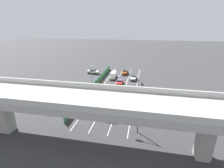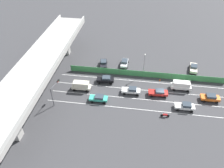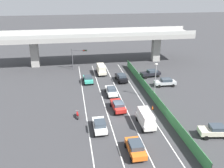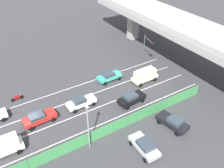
{
  "view_description": "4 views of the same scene",
  "coord_description": "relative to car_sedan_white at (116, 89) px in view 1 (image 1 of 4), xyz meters",
  "views": [
    {
      "loc": [
        -7.22,
        49.96,
        18.07
      ],
      "look_at": [
        1.45,
        7.19,
        2.22
      ],
      "focal_mm": 26.88,
      "sensor_mm": 36.0,
      "label": 1
    },
    {
      "loc": [
        -38.93,
        6.73,
        34.44
      ],
      "look_at": [
        0.76,
        12.38,
        1.79
      ],
      "focal_mm": 34.13,
      "sensor_mm": 36.0,
      "label": 2
    },
    {
      "loc": [
        -7.0,
        -35.96,
        19.48
      ],
      "look_at": [
        0.65,
        9.66,
        1.4
      ],
      "focal_mm": 40.71,
      "sensor_mm": 36.0,
      "label": 3
    },
    {
      "loc": [
        27.41,
        -3.99,
        24.3
      ],
      "look_at": [
        0.12,
        13.09,
        2.08
      ],
      "focal_mm": 40.2,
      "sensor_mm": 36.0,
      "label": 4
    }
  ],
  "objects": [
    {
      "name": "lane_line_mid_left",
      "position": [
        -1.85,
        -3.18,
        -0.89
      ],
      "size": [
        0.14,
        44.79,
        0.01
      ],
      "primitive_type": "cube",
      "color": "silver",
      "rests_on": "ground"
    },
    {
      "name": "car_van_white",
      "position": [
        3.18,
        -11.97,
        0.4
      ],
      "size": [
        2.05,
        4.88,
        2.29
      ],
      "color": "silver",
      "rests_on": "ground"
    },
    {
      "name": "parked_sedan_dark",
      "position": [
        10.52,
        8.65,
        0.01
      ],
      "size": [
        4.67,
        2.59,
        1.6
      ],
      "color": "black",
      "rests_on": "ground"
    },
    {
      "name": "motorcycle",
      "position": [
        -6.65,
        -7.73,
        -0.43
      ],
      "size": [
        0.6,
        1.95,
        0.93
      ],
      "color": "black",
      "rests_on": "ground"
    },
    {
      "name": "car_taxi_teal",
      "position": [
        -3.79,
        7.3,
        -0.03
      ],
      "size": [
        2.06,
        4.28,
        1.53
      ],
      "color": "teal",
      "rests_on": "ground"
    },
    {
      "name": "car_hatchback_white",
      "position": [
        -3.67,
        -12.19,
        -0.01
      ],
      "size": [
        1.99,
        4.37,
        1.62
      ],
      "color": "silver",
      "rests_on": "ground"
    },
    {
      "name": "car_sedan_white",
      "position": [
        0.0,
        0.0,
        0.0
      ],
      "size": [
        2.0,
        4.51,
        1.64
      ],
      "color": "white",
      "rests_on": "ground"
    },
    {
      "name": "lane_line_right_edge",
      "position": [
        4.96,
        -3.18,
        -0.89
      ],
      "size": [
        0.14,
        44.79,
        0.01
      ],
      "primitive_type": "cube",
      "color": "silver",
      "rests_on": "ground"
    },
    {
      "name": "elevated_overpass",
      "position": [
        -0.15,
        21.21,
        5.97
      ],
      "size": [
        49.89,
        8.08,
        8.64
      ],
      "color": "#A09E99",
      "rests_on": "ground"
    },
    {
      "name": "car_van_cream",
      "position": [
        -0.33,
        12.33,
        0.38
      ],
      "size": [
        2.15,
        4.68,
        2.25
      ],
      "color": "beige",
      "rests_on": "ground"
    },
    {
      "name": "lane_line_left_edge",
      "position": [
        -5.26,
        -3.18,
        -0.89
      ],
      "size": [
        0.14,
        44.79,
        0.01
      ],
      "primitive_type": "cube",
      "color": "silver",
      "rests_on": "ground"
    },
    {
      "name": "traffic_cone",
      "position": [
        5.87,
        -7.06,
        -0.55
      ],
      "size": [
        0.47,
        0.47,
        0.72
      ],
      "color": "orange",
      "rests_on": "ground"
    },
    {
      "name": "parked_sedan_cream",
      "position": [
        11.84,
        -16.31,
        0.03
      ],
      "size": [
        4.75,
        2.6,
        1.68
      ],
      "color": "beige",
      "rests_on": "ground"
    },
    {
      "name": "green_fence",
      "position": [
        7.07,
        -3.18,
        -0.02
      ],
      "size": [
        0.1,
        40.89,
        1.74
      ],
      "color": "#3D8E4C",
      "rests_on": "ground"
    },
    {
      "name": "car_sedan_black",
      "position": [
        3.35,
        6.88,
        0.04
      ],
      "size": [
        2.25,
        4.52,
        1.68
      ],
      "color": "black",
      "rests_on": "ground"
    },
    {
      "name": "car_sedan_red",
      "position": [
        0.09,
        -6.43,
        0.0
      ],
      "size": [
        2.19,
        4.63,
        1.59
      ],
      "color": "red",
      "rests_on": "ground"
    },
    {
      "name": "traffic_light",
      "position": [
        -5.47,
        16.82,
        2.77
      ],
      "size": [
        3.68,
        1.02,
        5.1
      ],
      "color": "#47474C",
      "rests_on": "ground"
    },
    {
      "name": "lane_line_mid_right",
      "position": [
        1.55,
        -3.18,
        -0.89
      ],
      "size": [
        0.14,
        44.79,
        0.01
      ],
      "primitive_type": "cube",
      "color": "silver",
      "rests_on": "ground"
    },
    {
      "name": "car_taxi_orange",
      "position": [
        0.01,
        -18.31,
        0.04
      ],
      "size": [
        2.06,
        4.28,
        1.68
      ],
      "color": "orange",
      "rests_on": "ground"
    },
    {
      "name": "parked_wagon_silver",
      "position": [
        11.78,
        2.79,
        -0.01
      ],
      "size": [
        4.41,
        2.17,
        1.57
      ],
      "color": "#B2B5B7",
      "rests_on": "ground"
    },
    {
      "name": "ground_plane",
      "position": [
        -0.15,
        -7.57,
        -0.89
      ],
      "size": [
        300.0,
        300.0,
        0.0
      ],
      "primitive_type": "plane",
      "color": "#38383A"
    },
    {
      "name": "street_lamp",
      "position": [
        7.63,
        -2.58,
        3.18
      ],
      "size": [
        0.6,
        0.36,
        6.64
      ],
      "color": "gray",
      "rests_on": "ground"
    }
  ]
}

